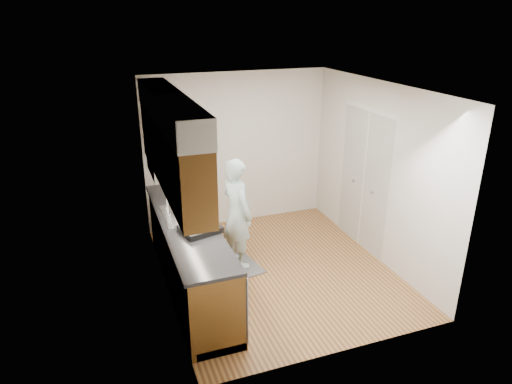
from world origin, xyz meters
TOP-DOWN VIEW (x-y plane):
  - floor at (0.00, 0.00)m, footprint 3.50×3.50m
  - ceiling at (0.00, 0.00)m, footprint 3.50×3.50m
  - wall_left at (-1.50, 0.00)m, footprint 0.02×3.50m
  - wall_right at (1.50, 0.00)m, footprint 0.02×3.50m
  - wall_back at (0.00, 1.75)m, footprint 3.00×0.02m
  - counter at (-1.20, -0.00)m, footprint 0.64×2.80m
  - upper_cabinets at (-1.33, 0.05)m, footprint 0.47×2.80m
  - closet_door at (1.49, 0.30)m, footprint 0.02×1.22m
  - floor_mat at (-0.46, 0.33)m, footprint 0.61×0.87m
  - person at (-0.46, 0.33)m, footprint 0.57×0.71m
  - soap_bottle_a at (-1.15, 0.67)m, footprint 0.12×0.12m
  - soap_bottle_b at (-1.02, 0.80)m, footprint 0.12×0.12m
  - soda_can at (-1.08, 0.69)m, footprint 0.09×0.09m
  - dish_rack at (-1.12, -0.35)m, footprint 0.51×0.46m

SIDE VIEW (x-z plane):
  - floor at x=0.00m, z-range 0.00..0.00m
  - floor_mat at x=-0.46m, z-range 0.00..0.02m
  - counter at x=-1.20m, z-range -0.16..1.14m
  - person at x=-0.46m, z-range 0.02..1.78m
  - dish_rack at x=-1.12m, z-range 0.94..1.01m
  - soda_can at x=-1.08m, z-range 0.94..1.06m
  - closet_door at x=1.49m, z-range 0.00..2.05m
  - soap_bottle_b at x=-1.02m, z-range 0.94..1.13m
  - soap_bottle_a at x=-1.15m, z-range 0.94..1.19m
  - wall_left at x=-1.50m, z-range 0.00..2.50m
  - wall_right at x=1.50m, z-range 0.00..2.50m
  - wall_back at x=0.00m, z-range 0.00..2.50m
  - upper_cabinets at x=-1.33m, z-range 1.34..2.55m
  - ceiling at x=0.00m, z-range 2.50..2.50m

